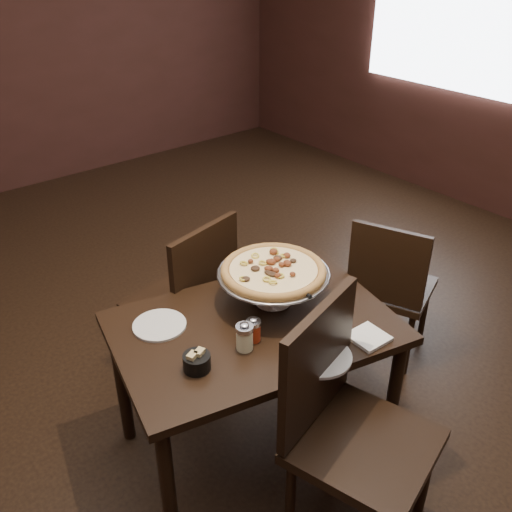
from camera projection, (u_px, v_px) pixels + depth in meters
room at (252, 132)px, 2.02m from camera, size 6.04×7.04×2.84m
dining_table at (254, 342)px, 2.29m from camera, size 1.22×0.95×0.68m
pizza_stand at (273, 271)px, 2.29m from camera, size 0.46×0.46×0.19m
parmesan_shaker at (245, 337)px, 2.09m from camera, size 0.07×0.07×0.12m
pepper_flake_shaker at (253, 330)px, 2.13m from camera, size 0.06×0.06×0.10m
packet_caddy at (197, 362)px, 2.00m from camera, size 0.10×0.10×0.08m
napkin_stack at (368, 337)px, 2.16m from camera, size 0.14×0.14×0.01m
plate_left at (160, 325)px, 2.23m from camera, size 0.21×0.21×0.01m
plate_near at (319, 356)px, 2.07m from camera, size 0.24×0.24×0.01m
serving_spatula at (303, 291)px, 2.17m from camera, size 0.12×0.12×0.02m
chair_far at (189, 297)px, 2.73m from camera, size 0.51×0.51×0.91m
chair_near at (346, 423)px, 1.99m from camera, size 0.56×0.56×0.97m
chair_side at (390, 285)px, 2.91m from camera, size 0.50×0.50×0.82m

